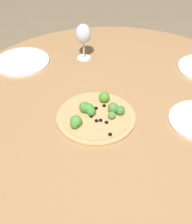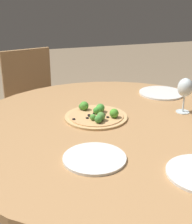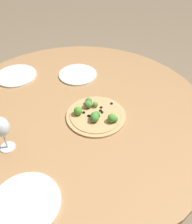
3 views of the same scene
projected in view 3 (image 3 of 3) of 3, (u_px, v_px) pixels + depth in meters
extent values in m
plane|color=#847056|center=(82.00, 187.00, 1.77)|extent=(12.00, 12.00, 0.00)
cylinder|color=#A87A4C|center=(76.00, 113.00, 1.29)|extent=(1.40, 1.40, 0.03)
cylinder|color=#A87A4C|center=(96.00, 96.00, 1.99)|extent=(0.05, 0.05, 0.70)
cylinder|color=#A87A4C|center=(181.00, 171.00, 1.46)|extent=(0.05, 0.05, 0.70)
cylinder|color=tan|center=(96.00, 116.00, 1.24)|extent=(0.30, 0.30, 0.01)
cylinder|color=tan|center=(96.00, 115.00, 1.24)|extent=(0.26, 0.26, 0.00)
sphere|color=#408732|center=(115.00, 119.00, 1.19)|extent=(0.03, 0.03, 0.03)
sphere|color=#468A36|center=(95.00, 118.00, 1.19)|extent=(0.04, 0.04, 0.04)
sphere|color=#4E8F34|center=(94.00, 116.00, 1.21)|extent=(0.03, 0.03, 0.03)
sphere|color=#4B9835|center=(112.00, 118.00, 1.19)|extent=(0.04, 0.04, 0.04)
sphere|color=#509139|center=(95.00, 104.00, 1.27)|extent=(0.03, 0.03, 0.03)
sphere|color=#51873B|center=(88.00, 104.00, 1.26)|extent=(0.04, 0.04, 0.04)
sphere|color=#409033|center=(97.00, 114.00, 1.21)|extent=(0.03, 0.03, 0.03)
sphere|color=green|center=(95.00, 116.00, 1.20)|extent=(0.04, 0.04, 0.04)
sphere|color=#4C992E|center=(78.00, 111.00, 1.22)|extent=(0.04, 0.04, 0.04)
sphere|color=#418536|center=(89.00, 101.00, 1.29)|extent=(0.04, 0.04, 0.04)
cylinder|color=black|center=(99.00, 116.00, 1.23)|extent=(0.01, 0.01, 0.00)
cylinder|color=black|center=(84.00, 112.00, 1.24)|extent=(0.01, 0.01, 0.00)
cylinder|color=black|center=(101.00, 111.00, 1.25)|extent=(0.01, 0.01, 0.00)
cylinder|color=black|center=(90.00, 116.00, 1.22)|extent=(0.01, 0.01, 0.00)
cylinder|color=black|center=(88.00, 108.00, 1.27)|extent=(0.01, 0.01, 0.00)
cylinder|color=black|center=(88.00, 116.00, 1.23)|extent=(0.01, 0.01, 0.00)
cylinder|color=black|center=(101.00, 107.00, 1.27)|extent=(0.01, 0.01, 0.00)
cylinder|color=black|center=(102.00, 112.00, 1.24)|extent=(0.01, 0.01, 0.00)
cylinder|color=black|center=(112.00, 104.00, 1.30)|extent=(0.01, 0.01, 0.00)
cylinder|color=black|center=(94.00, 121.00, 1.20)|extent=(0.01, 0.01, 0.00)
cylinder|color=silver|center=(8.00, 147.00, 1.10)|extent=(0.07, 0.07, 0.00)
cylinder|color=silver|center=(5.00, 141.00, 1.07)|extent=(0.01, 0.01, 0.08)
ellipsoid|color=silver|center=(0.00, 127.00, 1.01)|extent=(0.07, 0.07, 0.09)
cylinder|color=silver|center=(16.00, 76.00, 1.51)|extent=(0.24, 0.24, 0.01)
cylinder|color=silver|center=(26.00, 203.00, 0.90)|extent=(0.26, 0.26, 0.01)
cylinder|color=silver|center=(78.00, 74.00, 1.52)|extent=(0.23, 0.23, 0.01)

